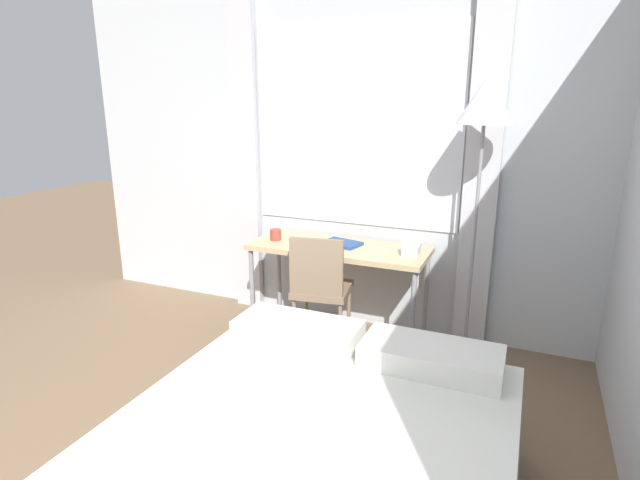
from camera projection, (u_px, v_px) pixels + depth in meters
wall_back_with_window at (345, 160)px, 3.95m from camera, size 4.89×0.13×2.70m
desk at (339, 254)px, 3.79m from camera, size 1.35×0.53×0.74m
desk_chair at (320, 285)px, 3.60m from camera, size 0.46×0.46×0.90m
standing_lamp at (484, 120)px, 3.14m from camera, size 0.36×0.36×1.96m
telephone at (411, 249)px, 3.54m from camera, size 0.13×0.13×0.09m
book at (342, 243)px, 3.80m from camera, size 0.32×0.25×0.02m
mug at (276, 235)px, 3.93m from camera, size 0.09×0.09×0.09m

